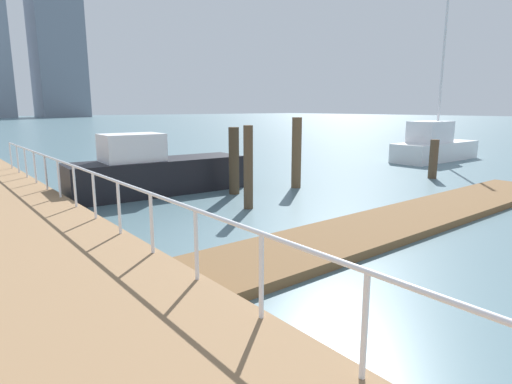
% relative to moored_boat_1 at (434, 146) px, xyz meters
% --- Properties ---
extents(ground_plane, '(300.00, 300.00, 0.00)m').
position_rel_moored_boat_1_xyz_m(ground_plane, '(-16.03, 3.88, -0.81)').
color(ground_plane, slate).
extents(floating_dock, '(14.44, 2.00, 0.18)m').
position_rel_moored_boat_1_xyz_m(floating_dock, '(-12.30, -6.29, -0.72)').
color(floating_dock, brown).
rests_on(floating_dock, ground_plane).
extents(boardwalk_railing, '(0.06, 28.17, 1.08)m').
position_rel_moored_boat_1_xyz_m(boardwalk_railing, '(-19.18, -6.17, 0.41)').
color(boardwalk_railing, white).
rests_on(boardwalk_railing, boardwalk).
extents(dock_piling_1, '(0.27, 0.27, 2.39)m').
position_rel_moored_boat_1_xyz_m(dock_piling_1, '(-14.87, -2.56, 0.38)').
color(dock_piling_1, brown).
rests_on(dock_piling_1, ground_plane).
extents(dock_piling_2, '(0.34, 0.34, 1.59)m').
position_rel_moored_boat_1_xyz_m(dock_piling_2, '(-5.67, -3.09, -0.02)').
color(dock_piling_2, brown).
rests_on(dock_piling_2, ground_plane).
extents(dock_piling_3, '(0.35, 0.35, 2.53)m').
position_rel_moored_boat_1_xyz_m(dock_piling_3, '(-11.51, -1.06, 0.45)').
color(dock_piling_3, brown).
rests_on(dock_piling_3, ground_plane).
extents(dock_piling_5, '(0.35, 0.35, 2.24)m').
position_rel_moored_boat_1_xyz_m(dock_piling_5, '(-13.93, -0.57, 0.30)').
color(dock_piling_5, '#473826').
rests_on(dock_piling_5, ground_plane).
extents(moored_boat_1, '(6.01, 1.88, 8.89)m').
position_rel_moored_boat_1_xyz_m(moored_boat_1, '(0.00, 0.00, 0.00)').
color(moored_boat_1, white).
rests_on(moored_boat_1, ground_plane).
extents(moored_boat_3, '(6.01, 2.00, 2.05)m').
position_rel_moored_boat_1_xyz_m(moored_boat_3, '(-16.02, 1.16, -0.07)').
color(moored_boat_3, black).
rests_on(moored_boat_3, ground_plane).
extents(skyline_tower_4, '(13.94, 11.47, 40.83)m').
position_rel_moored_boat_1_xyz_m(skyline_tower_4, '(13.88, 126.97, 19.60)').
color(skyline_tower_4, slate).
rests_on(skyline_tower_4, ground_plane).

